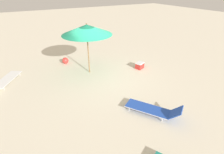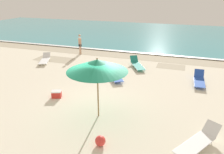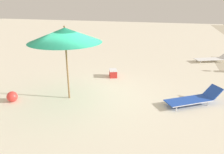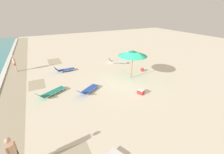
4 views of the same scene
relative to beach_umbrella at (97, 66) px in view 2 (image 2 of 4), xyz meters
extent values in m
cube|color=beige|center=(-0.38, 0.72, -2.47)|extent=(60.00, 60.00, 0.16)
cube|color=#B3A68B|center=(-0.38, 10.02, -2.39)|extent=(57.00, 2.20, 0.00)
cube|color=#B3A68B|center=(-6.82, 6.97, -2.39)|extent=(3.14, 1.60, 0.00)
cube|color=#B3A68B|center=(2.53, 8.12, -2.39)|extent=(2.05, 1.30, 0.00)
cube|color=teal|center=(-0.38, 20.84, -2.36)|extent=(60.00, 19.76, 0.06)
cube|color=white|center=(-0.38, 11.02, -2.32)|extent=(56.00, 0.44, 0.01)
cylinder|color=olive|center=(0.00, 0.00, -1.19)|extent=(0.06, 0.06, 2.40)
cone|color=#1E936B|center=(0.00, 0.00, 0.01)|extent=(2.59, 2.59, 0.51)
cylinder|color=#166E50|center=(0.00, 0.00, -0.23)|extent=(2.51, 2.51, 0.01)
sphere|color=olive|center=(0.00, 0.00, 0.29)|extent=(0.07, 0.07, 0.07)
cube|color=blue|center=(-0.59, 4.34, -2.21)|extent=(1.41, 1.72, 0.03)
cylinder|color=silver|center=(-0.84, 4.18, -2.21)|extent=(0.94, 1.41, 0.03)
cylinder|color=silver|center=(-0.34, 4.51, -2.21)|extent=(0.94, 1.41, 0.03)
cube|color=blue|center=(-1.15, 5.20, -2.02)|extent=(0.71, 0.67, 0.40)
cylinder|color=silver|center=(-0.45, 3.66, -2.31)|extent=(0.03, 0.03, 0.16)
cylinder|color=silver|center=(-0.02, 3.94, -2.31)|extent=(0.03, 0.03, 0.16)
cylinder|color=silver|center=(-1.16, 4.74, -2.31)|extent=(0.03, 0.03, 0.16)
cylinder|color=silver|center=(-0.73, 5.02, -2.31)|extent=(0.03, 0.03, 0.16)
cube|color=#1E8475|center=(0.26, 6.99, -2.21)|extent=(1.43, 1.96, 0.03)
cylinder|color=silver|center=(0.00, 6.84, -2.21)|extent=(0.93, 1.69, 0.03)
cylinder|color=silver|center=(0.53, 7.13, -2.21)|extent=(0.93, 1.69, 0.03)
cube|color=#1E8475|center=(-0.27, 7.98, -2.01)|extent=(0.69, 0.61, 0.43)
cylinder|color=silver|center=(0.39, 6.21, -2.31)|extent=(0.03, 0.03, 0.16)
cylinder|color=silver|center=(0.84, 6.45, -2.31)|extent=(0.03, 0.03, 0.16)
cylinder|color=silver|center=(-0.31, 7.52, -2.31)|extent=(0.03, 0.03, 0.16)
cylinder|color=silver|center=(0.14, 7.76, -2.31)|extent=(0.03, 0.03, 0.16)
cube|color=white|center=(4.09, -0.97, -2.21)|extent=(1.49, 1.88, 0.03)
cylinder|color=silver|center=(3.83, -0.81, -2.21)|extent=(1.01, 1.58, 0.03)
cylinder|color=silver|center=(4.34, -1.13, -2.21)|extent=(1.01, 1.58, 0.03)
cube|color=white|center=(4.68, -0.02, -2.02)|extent=(0.70, 0.65, 0.41)
cylinder|color=silver|center=(3.49, -1.45, -2.31)|extent=(0.03, 0.03, 0.16)
cylinder|color=silver|center=(4.26, -0.22, -2.31)|extent=(0.03, 0.03, 0.16)
cylinder|color=silver|center=(4.69, -0.50, -2.31)|extent=(0.03, 0.03, 0.16)
cube|color=white|center=(-6.94, 5.84, -2.21)|extent=(1.25, 1.80, 0.03)
cylinder|color=silver|center=(-7.21, 5.72, -2.21)|extent=(0.73, 1.56, 0.03)
cylinder|color=silver|center=(-6.67, 5.96, -2.21)|extent=(0.73, 1.56, 0.03)
cube|color=white|center=(-7.38, 6.82, -2.06)|extent=(0.72, 0.66, 0.34)
cylinder|color=silver|center=(-6.90, 5.13, -2.31)|extent=(0.03, 0.03, 0.16)
cylinder|color=silver|center=(-6.44, 5.34, -2.31)|extent=(0.03, 0.03, 0.16)
cylinder|color=silver|center=(-7.45, 6.34, -2.31)|extent=(0.03, 0.03, 0.16)
cylinder|color=silver|center=(-6.98, 6.55, -2.31)|extent=(0.03, 0.03, 0.16)
cube|color=blue|center=(4.42, 5.16, -2.21)|extent=(0.62, 1.65, 0.03)
cylinder|color=silver|center=(4.12, 5.16, -2.21)|extent=(0.05, 1.64, 0.03)
cylinder|color=silver|center=(4.72, 5.17, -2.21)|extent=(0.05, 1.64, 0.03)
cube|color=blue|center=(4.40, 6.15, -2.00)|extent=(0.58, 0.37, 0.45)
cylinder|color=silver|center=(4.17, 4.52, -2.31)|extent=(0.03, 0.03, 0.16)
cylinder|color=silver|center=(4.68, 4.53, -2.31)|extent=(0.03, 0.03, 0.16)
cylinder|color=silver|center=(4.15, 5.80, -2.31)|extent=(0.03, 0.03, 0.16)
cylinder|color=silver|center=(4.66, 5.80, -2.31)|extent=(0.03, 0.03, 0.16)
cylinder|color=tan|center=(-5.50, 9.15, -1.94)|extent=(0.11, 0.11, 0.90)
cylinder|color=tan|center=(-5.35, 9.02, -1.94)|extent=(0.11, 0.11, 0.90)
cube|color=black|center=(-5.42, 9.08, -1.57)|extent=(0.35, 0.33, 0.24)
cylinder|color=tan|center=(-5.42, 9.08, -1.21)|extent=(0.27, 0.27, 0.55)
cylinder|color=tan|center=(-5.57, 9.20, -1.22)|extent=(0.08, 0.08, 0.55)
cylinder|color=tan|center=(-5.28, 8.96, -1.22)|extent=(0.08, 0.08, 0.55)
sphere|color=tan|center=(-5.42, 9.08, -0.73)|extent=(0.21, 0.21, 0.21)
sphere|color=red|center=(0.83, -1.88, -2.19)|extent=(0.39, 0.39, 0.39)
cube|color=red|center=(-2.79, 0.98, -2.23)|extent=(0.57, 0.49, 0.32)
cube|color=white|center=(-2.79, 0.98, -2.04)|extent=(0.59, 0.51, 0.05)
camera|label=1|loc=(3.23, 8.37, 2.04)|focal=28.00mm
camera|label=2|loc=(3.33, -7.90, 2.87)|focal=35.00mm
camera|label=3|loc=(6.89, 3.60, 1.16)|focal=35.00mm
camera|label=4|loc=(-10.69, 7.47, 3.68)|focal=24.00mm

